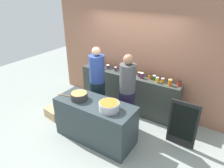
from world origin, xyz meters
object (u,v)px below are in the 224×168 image
(preserve_jar_13, at_px, (170,83))
(preserve_jar_8, at_px, (142,75))
(cooking_pot_center, at_px, (109,106))
(preserve_jar_6, at_px, (125,72))
(preserve_jar_7, at_px, (139,74))
(bread_crate, at_px, (54,113))
(preserve_jar_5, at_px, (123,69))
(preserve_jar_4, at_px, (115,69))
(preserve_jar_12, at_px, (163,80))
(preserve_jar_1, at_px, (98,66))
(preserve_jar_0, at_px, (92,65))
(cooking_pot_left, at_px, (79,96))
(chalkboard_sign, at_px, (183,124))
(preserve_jar_14, at_px, (179,83))
(preserve_jar_11, at_px, (157,80))
(cook_in_cap, at_px, (127,98))
(preserve_jar_3, at_px, (108,67))
(cook_with_tongs, at_px, (97,88))
(preserve_jar_9, at_px, (150,76))
(wooden_spoon, at_px, (64,95))
(preserve_jar_10, at_px, (154,78))
(preserve_jar_2, at_px, (101,66))

(preserve_jar_13, bearing_deg, preserve_jar_8, 177.47)
(preserve_jar_8, distance_m, cooking_pot_center, 1.45)
(preserve_jar_6, bearing_deg, preserve_jar_7, 10.96)
(bread_crate, bearing_deg, preserve_jar_5, 50.36)
(preserve_jar_4, xyz_separation_m, preserve_jar_7, (0.67, 0.02, 0.00))
(cooking_pot_center, distance_m, bread_crate, 1.97)
(preserve_jar_12, bearing_deg, preserve_jar_1, -177.38)
(preserve_jar_0, distance_m, cooking_pot_left, 1.60)
(preserve_jar_1, distance_m, preserve_jar_6, 0.83)
(preserve_jar_1, bearing_deg, chalkboard_sign, -12.65)
(preserve_jar_14, bearing_deg, preserve_jar_11, -170.17)
(cooking_pot_center, height_order, cook_in_cap, cook_in_cap)
(preserve_jar_3, relative_size, preserve_jar_14, 0.77)
(cook_in_cap, bearing_deg, preserve_jar_6, 122.98)
(preserve_jar_4, bearing_deg, cooking_pot_center, -62.03)
(preserve_jar_7, relative_size, cook_in_cap, 0.06)
(preserve_jar_8, distance_m, bread_crate, 2.41)
(preserve_jar_5, distance_m, cook_with_tongs, 0.89)
(preserve_jar_12, relative_size, preserve_jar_14, 0.73)
(preserve_jar_9, distance_m, preserve_jar_12, 0.33)
(bread_crate, bearing_deg, preserve_jar_6, 45.79)
(preserve_jar_0, relative_size, cooking_pot_left, 0.31)
(chalkboard_sign, bearing_deg, preserve_jar_5, 159.24)
(preserve_jar_8, height_order, preserve_jar_12, preserve_jar_8)
(cook_with_tongs, height_order, cook_in_cap, cook_with_tongs)
(preserve_jar_8, relative_size, cooking_pot_left, 0.39)
(cooking_pot_left, xyz_separation_m, wooden_spoon, (-0.37, -0.06, -0.07))
(preserve_jar_6, height_order, cook_with_tongs, cook_with_tongs)
(preserve_jar_10, bearing_deg, cook_with_tongs, -142.10)
(preserve_jar_3, height_order, preserve_jar_12, preserve_jar_3)
(preserve_jar_7, height_order, cook_with_tongs, cook_with_tongs)
(preserve_jar_9, xyz_separation_m, cooking_pot_center, (-0.17, -1.51, -0.11))
(preserve_jar_2, xyz_separation_m, preserve_jar_9, (1.37, 0.08, -0.00))
(cooking_pot_center, bearing_deg, preserve_jar_2, 130.11)
(preserve_jar_6, xyz_separation_m, cook_with_tongs, (-0.32, -0.74, -0.24))
(cook_with_tongs, xyz_separation_m, bread_crate, (-0.98, -0.59, -0.72))
(preserve_jar_10, xyz_separation_m, preserve_jar_11, (0.12, -0.11, 0.01))
(cooking_pot_left, bearing_deg, preserve_jar_8, 63.07)
(preserve_jar_2, bearing_deg, preserve_jar_1, -165.18)
(preserve_jar_1, distance_m, preserve_jar_2, 0.10)
(preserve_jar_12, xyz_separation_m, chalkboard_sign, (0.72, -0.65, -0.55))
(preserve_jar_8, distance_m, preserve_jar_11, 0.41)
(preserve_jar_9, xyz_separation_m, preserve_jar_11, (0.23, -0.10, -0.01))
(preserve_jar_1, distance_m, preserve_jar_9, 1.47)
(bread_crate, bearing_deg, preserve_jar_9, 36.01)
(preserve_jar_7, bearing_deg, cooking_pot_center, -85.64)
(preserve_jar_7, height_order, cooking_pot_left, preserve_jar_7)
(preserve_jar_2, bearing_deg, preserve_jar_6, -0.01)
(preserve_jar_5, xyz_separation_m, cook_with_tongs, (-0.20, -0.83, -0.25))
(preserve_jar_11, height_order, cook_with_tongs, cook_with_tongs)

